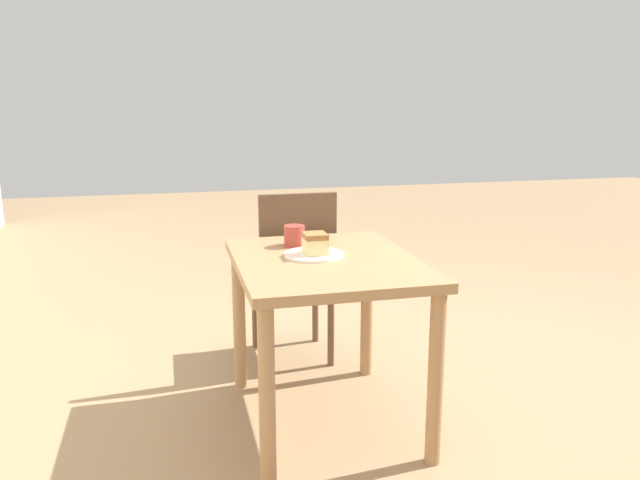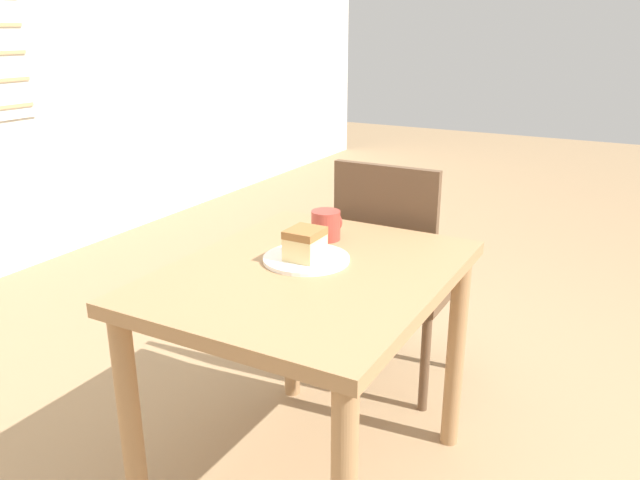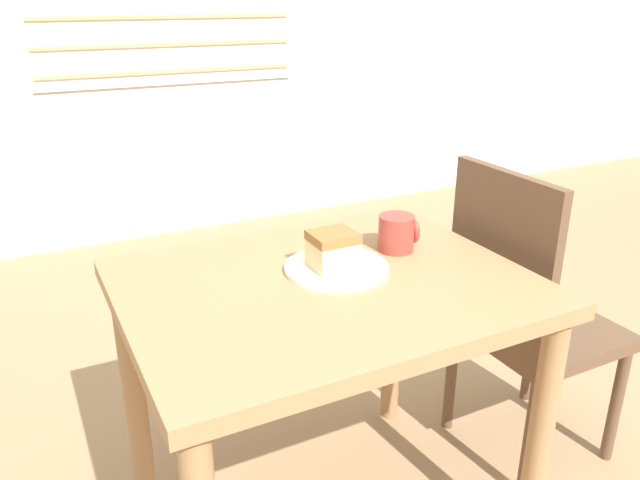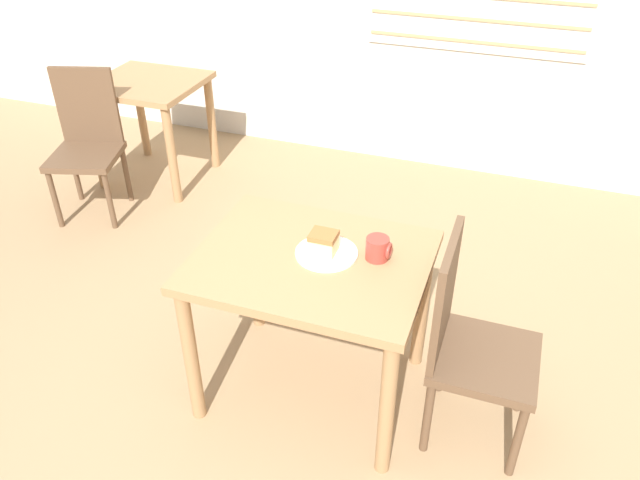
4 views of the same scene
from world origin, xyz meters
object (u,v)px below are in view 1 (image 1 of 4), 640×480
(cake_slice, at_px, (315,243))
(dining_table_near, at_px, (326,285))
(chair_near_window, at_px, (294,273))
(plate, at_px, (314,255))
(coffee_mug, at_px, (294,236))

(cake_slice, bearing_deg, dining_table_near, -135.45)
(chair_near_window, relative_size, plate, 3.68)
(chair_near_window, xyz_separation_m, cake_slice, (-0.62, 0.03, 0.30))
(dining_table_near, relative_size, coffee_mug, 9.22)
(chair_near_window, distance_m, plate, 0.66)
(chair_near_window, height_order, plate, chair_near_window)
(plate, height_order, cake_slice, cake_slice)
(chair_near_window, height_order, cake_slice, chair_near_window)
(plate, bearing_deg, cake_slice, -165.58)
(plate, relative_size, cake_slice, 2.38)
(cake_slice, relative_size, coffee_mug, 1.05)
(coffee_mug, bearing_deg, dining_table_near, -161.97)
(dining_table_near, xyz_separation_m, plate, (0.05, 0.04, 0.12))
(plate, relative_size, coffee_mug, 2.50)
(dining_table_near, relative_size, cake_slice, 8.79)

